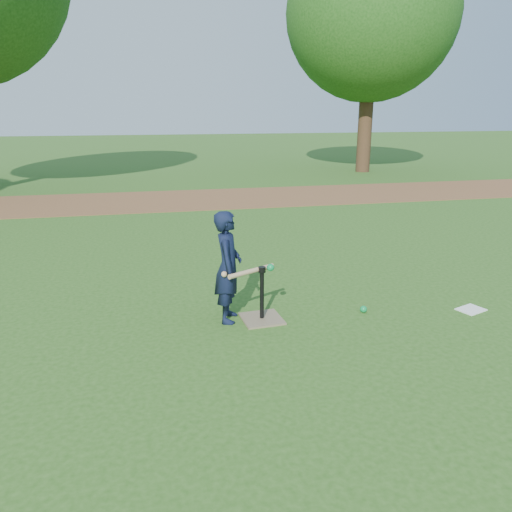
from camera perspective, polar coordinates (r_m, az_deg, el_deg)
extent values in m
plane|color=#285116|center=(5.78, 1.44, -6.39)|extent=(80.00, 80.00, 0.00)
cube|color=brown|center=(12.92, -6.58, 6.47)|extent=(24.00, 3.00, 0.01)
imported|color=black|center=(5.37, -3.21, -1.25)|extent=(0.39, 0.50, 1.22)
sphere|color=#0C8C42|center=(5.88, 12.18, -5.96)|extent=(0.08, 0.08, 0.08)
cube|color=white|center=(6.34, 23.36, -5.64)|extent=(0.36, 0.32, 0.01)
cube|color=#7D6B4F|center=(5.57, 0.67, -7.18)|extent=(0.46, 0.46, 0.02)
cylinder|color=black|center=(5.46, 0.68, -4.40)|extent=(0.05, 0.05, 0.55)
cylinder|color=black|center=(5.36, 0.69, -1.56)|extent=(0.08, 0.08, 0.06)
cylinder|color=tan|center=(5.32, -0.52, -1.74)|extent=(0.55, 0.33, 0.05)
sphere|color=tan|center=(5.23, -3.65, -2.10)|extent=(0.06, 0.06, 0.06)
sphere|color=#0C8C42|center=(5.30, 1.67, -1.32)|extent=(0.08, 0.08, 0.08)
cylinder|color=#382316|center=(18.85, 12.36, 14.58)|extent=(0.50, 0.50, 3.42)
sphere|color=#285B19|center=(19.09, 13.10, 25.41)|extent=(5.80, 5.80, 5.80)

